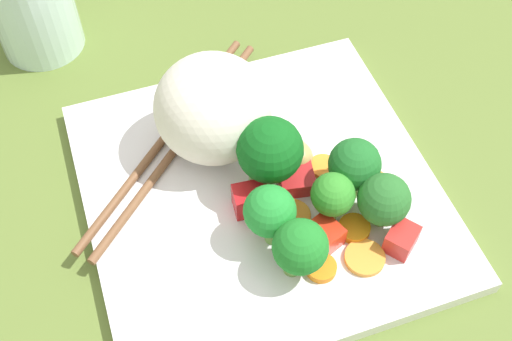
% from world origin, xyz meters
% --- Properties ---
extents(ground_plane, '(1.10, 1.10, 0.02)m').
position_xyz_m(ground_plane, '(0.00, 0.00, -0.01)').
color(ground_plane, olive).
extents(square_plate, '(0.27, 0.27, 0.01)m').
position_xyz_m(square_plate, '(0.00, 0.00, 0.01)').
color(square_plate, white).
rests_on(square_plate, ground_plane).
extents(rice_mound, '(0.13, 0.13, 0.09)m').
position_xyz_m(rice_mound, '(-0.05, -0.02, 0.06)').
color(rice_mound, white).
rests_on(rice_mound, square_plate).
extents(broccoli_floret_0, '(0.05, 0.05, 0.07)m').
position_xyz_m(broccoli_floret_0, '(-0.00, 0.01, 0.06)').
color(broccoli_floret_0, '#78B85E').
rests_on(broccoli_floret_0, square_plate).
extents(broccoli_floret_1, '(0.04, 0.04, 0.06)m').
position_xyz_m(broccoli_floret_1, '(0.03, 0.06, 0.05)').
color(broccoli_floret_1, '#79B851').
rests_on(broccoli_floret_1, square_plate).
extents(broccoli_floret_2, '(0.03, 0.03, 0.05)m').
position_xyz_m(broccoli_floret_2, '(0.04, 0.04, 0.04)').
color(broccoli_floret_2, '#6CB253').
rests_on(broccoli_floret_2, square_plate).
extents(broccoli_floret_3, '(0.04, 0.04, 0.05)m').
position_xyz_m(broccoli_floret_3, '(0.08, -0.00, 0.05)').
color(broccoli_floret_3, olive).
rests_on(broccoli_floret_3, square_plate).
extents(broccoli_floret_4, '(0.04, 0.04, 0.05)m').
position_xyz_m(broccoli_floret_4, '(0.04, -0.01, 0.05)').
color(broccoli_floret_4, '#72AC4B').
rests_on(broccoli_floret_4, square_plate).
extents(broccoli_floret_5, '(0.04, 0.04, 0.05)m').
position_xyz_m(broccoli_floret_5, '(0.06, 0.07, 0.04)').
color(broccoli_floret_5, '#73C150').
rests_on(broccoli_floret_5, square_plate).
extents(carrot_slice_0, '(0.03, 0.03, 0.01)m').
position_xyz_m(carrot_slice_0, '(0.06, 0.05, 0.02)').
color(carrot_slice_0, orange).
rests_on(carrot_slice_0, square_plate).
extents(carrot_slice_1, '(0.03, 0.03, 0.00)m').
position_xyz_m(carrot_slice_1, '(-0.00, 0.05, 0.02)').
color(carrot_slice_1, orange).
rests_on(carrot_slice_1, square_plate).
extents(carrot_slice_2, '(0.03, 0.03, 0.01)m').
position_xyz_m(carrot_slice_2, '(0.03, 0.08, 0.02)').
color(carrot_slice_2, orange).
rests_on(carrot_slice_2, square_plate).
extents(carrot_slice_3, '(0.03, 0.03, 0.01)m').
position_xyz_m(carrot_slice_3, '(0.04, 0.01, 0.02)').
color(carrot_slice_3, orange).
rests_on(carrot_slice_3, square_plate).
extents(carrot_slice_4, '(0.04, 0.04, 0.00)m').
position_xyz_m(carrot_slice_4, '(0.09, 0.05, 0.02)').
color(carrot_slice_4, orange).
rests_on(carrot_slice_4, square_plate).
extents(carrot_slice_5, '(0.03, 0.03, 0.01)m').
position_xyz_m(carrot_slice_5, '(0.08, 0.02, 0.02)').
color(carrot_slice_5, orange).
rests_on(carrot_slice_5, square_plate).
extents(pepper_chunk_0, '(0.03, 0.03, 0.01)m').
position_xyz_m(pepper_chunk_0, '(0.01, 0.03, 0.02)').
color(pepper_chunk_0, red).
rests_on(pepper_chunk_0, square_plate).
extents(pepper_chunk_1, '(0.02, 0.02, 0.02)m').
position_xyz_m(pepper_chunk_1, '(0.01, 0.07, 0.02)').
color(pepper_chunk_1, red).
rests_on(pepper_chunk_1, square_plate).
extents(pepper_chunk_2, '(0.03, 0.03, 0.02)m').
position_xyz_m(pepper_chunk_2, '(0.08, 0.08, 0.02)').
color(pepper_chunk_2, red).
rests_on(pepper_chunk_2, square_plate).
extents(pepper_chunk_3, '(0.02, 0.03, 0.02)m').
position_xyz_m(pepper_chunk_3, '(0.02, -0.01, 0.02)').
color(pepper_chunk_3, red).
rests_on(pepper_chunk_3, square_plate).
extents(pepper_chunk_4, '(0.03, 0.04, 0.02)m').
position_xyz_m(pepper_chunk_4, '(0.06, 0.02, 0.02)').
color(pepper_chunk_4, red).
rests_on(pepper_chunk_4, square_plate).
extents(chicken_piece_1, '(0.04, 0.04, 0.02)m').
position_xyz_m(chicken_piece_1, '(-0.01, 0.03, 0.02)').
color(chicken_piece_1, tan).
rests_on(chicken_piece_1, square_plate).
extents(chopstick_pair, '(0.18, 0.20, 0.01)m').
position_xyz_m(chopstick_pair, '(-0.07, -0.05, 0.02)').
color(chopstick_pair, brown).
rests_on(chopstick_pair, square_plate).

